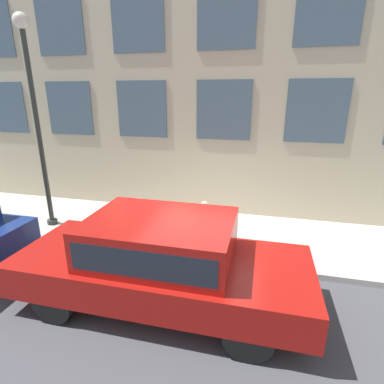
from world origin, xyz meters
name	(u,v)px	position (x,y,z in m)	size (l,w,h in m)	color
ground_plane	(201,265)	(0.00, 0.00, 0.00)	(80.00, 80.00, 0.00)	#47474C
sidewalk	(212,234)	(1.42, 0.00, 0.07)	(2.84, 60.00, 0.13)	#B2ADA3
building_facade	(227,41)	(2.98, 0.00, 4.81)	(0.33, 40.00, 9.61)	#C6B793
fire_hydrant	(180,232)	(0.41, 0.58, 0.53)	(0.32, 0.44, 0.77)	gold
person	(204,221)	(0.50, 0.03, 0.82)	(0.28, 0.18, 1.15)	#726651
parked_car_red_near	(162,257)	(-1.32, 0.40, 0.88)	(1.94, 4.93, 1.59)	black
street_lamp	(34,102)	(0.90, 4.35, 3.34)	(0.36, 0.36, 5.13)	#2D332D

